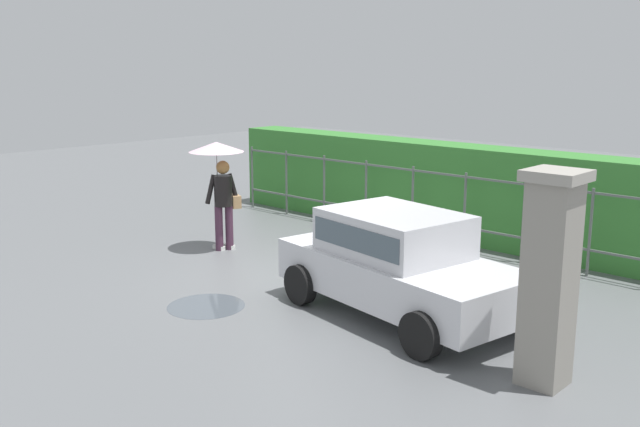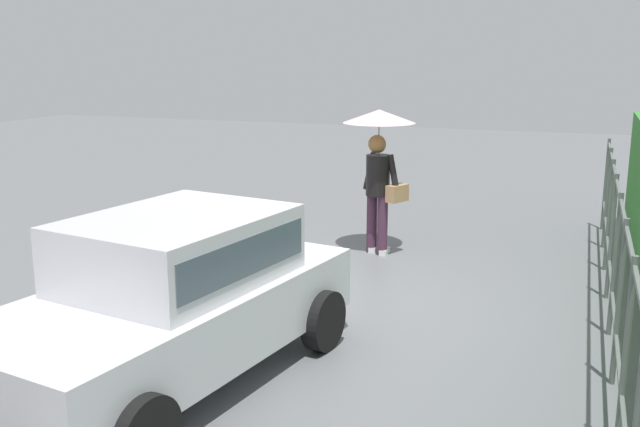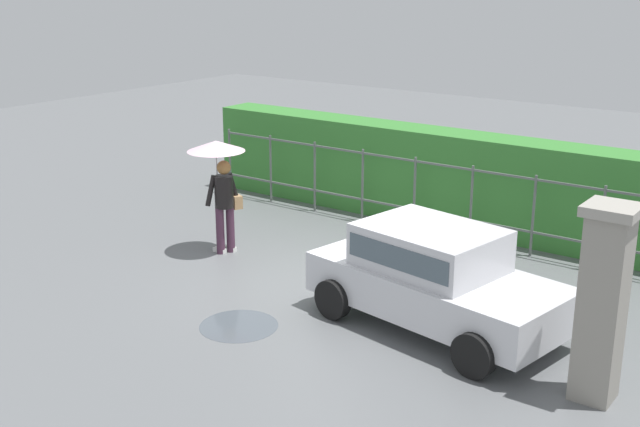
% 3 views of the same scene
% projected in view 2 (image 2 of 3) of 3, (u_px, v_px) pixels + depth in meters
% --- Properties ---
extents(ground_plane, '(40.00, 40.00, 0.00)m').
position_uv_depth(ground_plane, '(318.00, 304.00, 8.38)').
color(ground_plane, slate).
extents(car, '(3.93, 2.35, 1.48)m').
position_uv_depth(car, '(174.00, 292.00, 6.34)').
color(car, silver).
rests_on(car, ground).
extents(pedestrian, '(1.03, 1.03, 2.07)m').
position_uv_depth(pedestrian, '(379.00, 147.00, 10.22)').
color(pedestrian, '#47283D').
rests_on(pedestrian, ground).
extents(fence_section, '(9.71, 0.05, 1.50)m').
position_uv_depth(fence_section, '(615.00, 258.00, 7.31)').
color(fence_section, '#59605B').
rests_on(fence_section, ground).
extents(puddle_near, '(1.15, 1.15, 0.00)m').
position_uv_depth(puddle_near, '(157.00, 283.00, 9.14)').
color(puddle_near, '#4C545B').
rests_on(puddle_near, ground).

